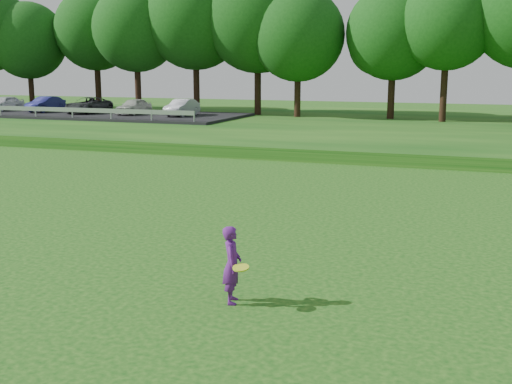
% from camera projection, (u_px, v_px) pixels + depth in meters
% --- Properties ---
extents(ground, '(140.00, 140.00, 0.00)m').
position_uv_depth(ground, '(151.00, 325.00, 10.97)').
color(ground, '#0D4710').
rests_on(ground, ground).
extents(berm, '(130.00, 30.00, 0.60)m').
position_uv_depth(berm, '(407.00, 128.00, 42.21)').
color(berm, '#0D4710').
rests_on(berm, ground).
extents(walking_path, '(130.00, 1.60, 0.04)m').
position_uv_depth(walking_path, '(368.00, 162.00, 29.38)').
color(walking_path, gray).
rests_on(walking_path, ground).
extents(treeline, '(104.00, 7.00, 15.00)m').
position_uv_depth(treeline, '(420.00, 11.00, 44.38)').
color(treeline, '#124810').
rests_on(treeline, berm).
extents(parking_lot, '(24.00, 9.00, 1.38)m').
position_uv_depth(parking_lot, '(87.00, 110.00, 49.12)').
color(parking_lot, black).
rests_on(parking_lot, berm).
extents(woman, '(0.68, 0.71, 1.47)m').
position_uv_depth(woman, '(232.00, 265.00, 11.87)').
color(woman, '#5E1B7B').
rests_on(woman, ground).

